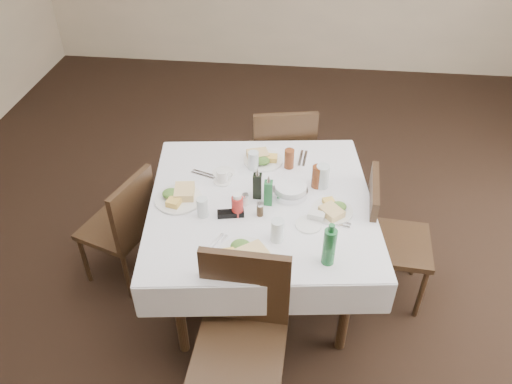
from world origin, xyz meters
TOP-DOWN VIEW (x-y plane):
  - ground_plane at (0.00, 0.00)m, footprint 7.00×7.00m
  - room_shell at (0.00, 0.00)m, footprint 6.04×7.04m
  - dining_table at (-0.09, -0.07)m, footprint 1.46×1.46m
  - chair_north at (-0.02, 0.75)m, footprint 0.52×0.52m
  - chair_south at (-0.11, -0.80)m, footprint 0.46×0.46m
  - chair_east at (0.66, 0.01)m, footprint 0.45×0.45m
  - chair_west at (-0.97, -0.06)m, footprint 0.51×0.51m
  - meal_north at (-0.13, 0.33)m, footprint 0.26×0.26m
  - meal_south at (-0.13, -0.54)m, footprint 0.29×0.29m
  - meal_east at (0.32, -0.13)m, footprint 0.24×0.24m
  - meal_west at (-0.57, -0.11)m, footprint 0.28×0.28m
  - side_plate_a at (-0.35, 0.17)m, footprint 0.14×0.14m
  - side_plate_b at (0.19, -0.26)m, footprint 0.15×0.15m
  - water_n at (-0.17, 0.24)m, footprint 0.07×0.07m
  - water_s at (0.02, -0.39)m, footprint 0.07×0.07m
  - water_e at (0.26, 0.11)m, footprint 0.08×0.08m
  - water_w at (-0.40, -0.24)m, footprint 0.06×0.06m
  - iced_tea_a at (0.05, 0.28)m, footprint 0.06×0.06m
  - iced_tea_b at (0.23, 0.10)m, footprint 0.07×0.07m
  - bread_basket at (0.07, 0.00)m, footprint 0.21×0.21m
  - oil_cruet_dark at (-0.12, -0.04)m, footprint 0.05×0.05m
  - oil_cruet_green at (-0.05, -0.09)m, footprint 0.05×0.05m
  - ketchup_bottle at (-0.21, -0.21)m, footprint 0.07×0.07m
  - salt_shaker at (-0.18, -0.12)m, footprint 0.03×0.03m
  - pepper_shaker at (-0.09, -0.20)m, footprint 0.04×0.04m
  - coffee_mug at (-0.35, 0.08)m, footprint 0.12×0.11m
  - sunglasses at (-0.25, -0.23)m, footprint 0.16×0.08m
  - green_bottle at (0.29, -0.52)m, footprint 0.07×0.07m
  - sugar_caddy at (0.23, -0.20)m, footprint 0.10×0.07m
  - cutlery_n at (0.13, 0.38)m, footprint 0.06×0.19m
  - cutlery_s at (-0.29, -0.46)m, footprint 0.11×0.18m
  - cutlery_e at (0.33, -0.22)m, footprint 0.18×0.09m
  - cutlery_w at (-0.48, 0.14)m, footprint 0.16×0.09m

SIDE VIEW (x-z plane):
  - ground_plane at x=0.00m, z-range 0.00..0.00m
  - chair_west at x=-0.97m, z-range 0.06..0.91m
  - chair_east at x=0.66m, z-range 0.06..0.95m
  - chair_north at x=-0.02m, z-range 0.07..1.01m
  - chair_south at x=-0.11m, z-range 0.07..1.01m
  - dining_table at x=-0.09m, z-range 0.30..1.06m
  - cutlery_w at x=-0.48m, z-range 0.76..0.77m
  - cutlery_s at x=-0.29m, z-range 0.76..0.77m
  - cutlery_e at x=0.33m, z-range 0.76..0.77m
  - cutlery_n at x=0.13m, z-range 0.76..0.77m
  - side_plate_a at x=-0.35m, z-range 0.76..0.77m
  - side_plate_b at x=0.19m, z-range 0.76..0.77m
  - sunglasses at x=-0.25m, z-range 0.76..0.79m
  - meal_east at x=0.32m, z-range 0.76..0.81m
  - meal_north at x=-0.13m, z-range 0.76..0.81m
  - meal_west at x=-0.57m, z-range 0.76..0.82m
  - sugar_caddy at x=0.23m, z-range 0.76..0.81m
  - meal_south at x=-0.13m, z-range 0.76..0.82m
  - bread_basket at x=0.07m, z-range 0.76..0.83m
  - coffee_mug at x=-0.35m, z-range 0.76..0.84m
  - salt_shaker at x=-0.18m, z-range 0.76..0.84m
  - pepper_shaker at x=-0.09m, z-range 0.76..0.85m
  - water_w at x=-0.40m, z-range 0.76..0.88m
  - water_n at x=-0.17m, z-range 0.76..0.88m
  - iced_tea_a at x=0.05m, z-range 0.76..0.89m
  - water_s at x=0.02m, z-range 0.76..0.89m
  - ketchup_bottle at x=-0.21m, z-range 0.76..0.90m
  - iced_tea_b at x=0.23m, z-range 0.76..0.91m
  - water_e at x=0.26m, z-range 0.76..0.91m
  - oil_cruet_green at x=-0.05m, z-range 0.75..0.95m
  - oil_cruet_dark at x=-0.12m, z-range 0.75..0.95m
  - green_bottle at x=0.29m, z-range 0.75..1.00m
  - room_shell at x=0.00m, z-range 0.31..3.11m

